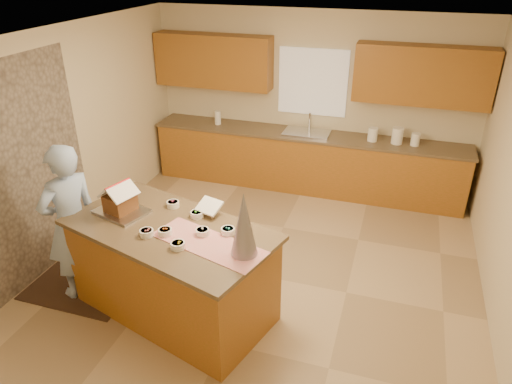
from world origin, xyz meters
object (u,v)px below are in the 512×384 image
island_base (173,272)px  gingerbread_house (120,200)px  boy (71,223)px  tinsel_tree (244,224)px

island_base → gingerbread_house: size_ratio=5.19×
boy → tinsel_tree: bearing=108.8°
tinsel_tree → boy: boy is taller
tinsel_tree → gingerbread_house: bearing=167.7°
boy → island_base: bearing=114.9°
gingerbread_house → island_base: bearing=-11.4°
boy → gingerbread_house: bearing=128.8°
island_base → tinsel_tree: size_ratio=3.27×
island_base → boy: bearing=-162.2°
boy → gingerbread_house: size_ratio=4.54×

